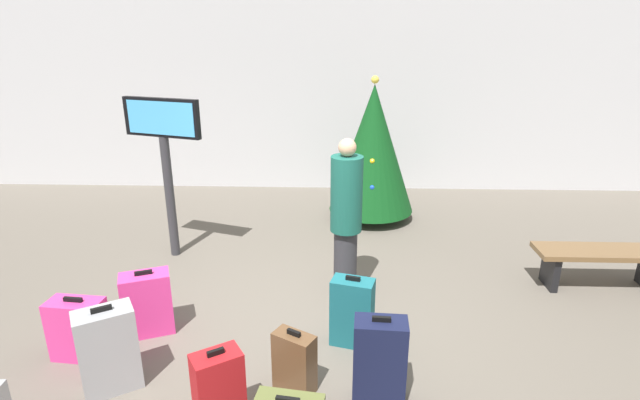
% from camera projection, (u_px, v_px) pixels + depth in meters
% --- Properties ---
extents(ground_plane, '(16.00, 16.00, 0.00)m').
position_uv_depth(ground_plane, '(306.00, 327.00, 4.94)').
color(ground_plane, '#665E54').
extents(back_wall, '(16.00, 0.20, 3.58)m').
position_uv_depth(back_wall, '(322.00, 94.00, 8.93)').
color(back_wall, silver).
rests_on(back_wall, ground_plane).
extents(holiday_tree, '(1.34, 1.34, 2.25)m').
position_uv_depth(holiday_tree, '(373.00, 149.00, 7.51)').
color(holiday_tree, '#4C3319').
rests_on(holiday_tree, ground_plane).
extents(flight_info_kiosk, '(1.04, 0.41, 2.10)m').
position_uv_depth(flight_info_kiosk, '(164.00, 146.00, 6.08)').
color(flight_info_kiosk, '#333338').
rests_on(flight_info_kiosk, ground_plane).
extents(waiting_bench, '(1.52, 0.44, 0.48)m').
position_uv_depth(waiting_bench, '(602.00, 259.00, 5.61)').
color(waiting_bench, brown).
rests_on(waiting_bench, ground_plane).
extents(traveller_0, '(0.46, 0.46, 1.81)m').
position_uv_depth(traveller_0, '(346.00, 215.00, 5.28)').
color(traveller_0, '#333338').
rests_on(traveller_0, ground_plane).
extents(suitcase_0, '(0.53, 0.46, 0.78)m').
position_uv_depth(suitcase_0, '(108.00, 350.00, 3.98)').
color(suitcase_0, '#9EA0A5').
rests_on(suitcase_0, ground_plane).
extents(suitcase_1, '(0.44, 0.31, 0.72)m').
position_uv_depth(suitcase_1, '(352.00, 312.00, 4.58)').
color(suitcase_1, '#19606B').
rests_on(suitcase_1, ground_plane).
extents(suitcase_3, '(0.41, 0.37, 0.72)m').
position_uv_depth(suitcase_3, '(219.00, 393.00, 3.54)').
color(suitcase_3, '#B2191E').
rests_on(suitcase_3, ground_plane).
extents(suitcase_4, '(0.39, 0.32, 0.57)m').
position_uv_depth(suitcase_4, '(294.00, 362.00, 3.99)').
color(suitcase_4, brown).
rests_on(suitcase_4, ground_plane).
extents(suitcase_5, '(0.51, 0.29, 0.62)m').
position_uv_depth(suitcase_5, '(78.00, 329.00, 4.40)').
color(suitcase_5, '#E5388C').
rests_on(suitcase_5, ground_plane).
extents(suitcase_7, '(0.43, 0.26, 0.79)m').
position_uv_depth(suitcase_7, '(379.00, 362.00, 3.83)').
color(suitcase_7, '#141938').
rests_on(suitcase_7, ground_plane).
extents(suitcase_8, '(0.53, 0.41, 0.68)m').
position_uv_depth(suitcase_8, '(147.00, 303.00, 4.76)').
color(suitcase_8, '#E5388C').
rests_on(suitcase_8, ground_plane).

